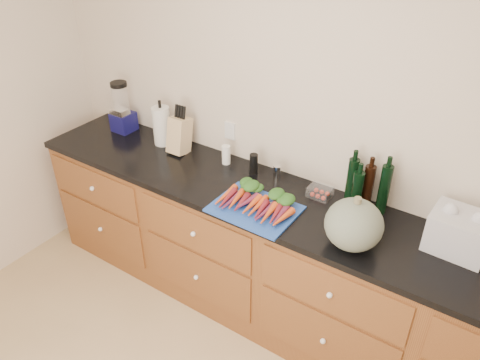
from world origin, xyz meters
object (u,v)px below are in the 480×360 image
Objects in this scene: squash at (354,225)px; tomato_box at (320,192)px; cutting_board at (255,209)px; knife_block at (179,135)px; paper_towel at (162,126)px; blender_appliance at (122,110)px; carrots at (258,202)px.

squash is 0.47m from tomato_box.
tomato_box is (0.25, 0.33, 0.03)m from cutting_board.
tomato_box reaches higher than cutting_board.
squash reaches higher than knife_block.
cutting_board is at bearing -18.11° from paper_towel.
blender_appliance reaches higher than paper_towel.
carrots is 1.02m from paper_towel.
squash reaches higher than cutting_board.
blender_appliance is at bearing 178.17° from knife_block.
carrots reaches higher than cutting_board.
paper_towel is 1.12× the size of knife_block.
carrots is 3.31× the size of tomato_box.
carrots is 1.40m from blender_appliance.
blender_appliance is 0.39m from paper_towel.
tomato_box is at bearing 135.92° from squash.
carrots is 0.85m from knife_block.
knife_block reaches higher than cutting_board.
paper_towel is at bearing 0.30° from blender_appliance.
squash reaches higher than carrots.
blender_appliance is 1.37× the size of paper_towel.
squash is 1.58m from paper_towel.
paper_towel is at bearing -179.53° from tomato_box.
carrots is at bearing 90.00° from cutting_board.
tomato_box is at bearing 52.89° from cutting_board.
paper_towel reaches higher than cutting_board.
blender_appliance is at bearing 168.27° from carrots.
knife_block reaches higher than tomato_box.
paper_towel is (-0.98, 0.29, 0.10)m from carrots.
carrots is at bearing -16.26° from paper_towel.
knife_block is at bearing 168.25° from squash.
tomato_box is at bearing 1.64° from knife_block.
paper_towel is (0.39, 0.00, -0.03)m from blender_appliance.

